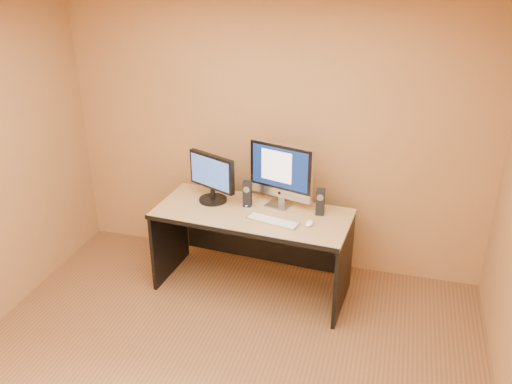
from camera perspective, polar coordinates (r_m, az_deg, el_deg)
walls at (r=3.31m, az=-6.32°, el=-4.99°), size 4.00×4.00×2.60m
ceiling at (r=2.90m, az=-7.58°, el=17.92°), size 4.00×4.00×0.00m
desk at (r=4.93m, az=-0.41°, el=-6.24°), size 1.75×0.87×0.79m
imac at (r=4.74m, az=2.47°, el=1.75°), size 0.65×0.38×0.59m
second_monitor at (r=4.87m, az=-4.64°, el=1.46°), size 0.57×0.44×0.45m
speaker_left at (r=4.80m, az=-0.92°, el=-0.19°), size 0.08×0.08×0.23m
speaker_right at (r=4.69m, az=6.79°, el=-1.04°), size 0.08×0.08×0.23m
keyboard at (r=4.57m, az=1.78°, el=-3.06°), size 0.47×0.22×0.02m
mouse at (r=4.54m, az=5.65°, el=-3.29°), size 0.08×0.12×0.04m
cable_a at (r=4.91m, az=3.22°, el=-1.13°), size 0.08×0.23×0.01m
cable_b at (r=4.96m, az=2.27°, el=-0.80°), size 0.09×0.18×0.01m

